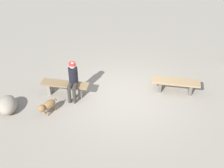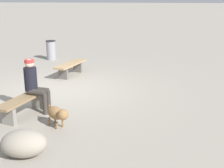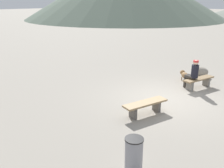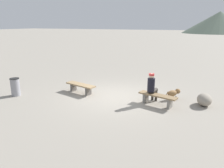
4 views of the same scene
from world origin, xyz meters
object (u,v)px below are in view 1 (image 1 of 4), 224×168
Objects in this scene: bench_right at (65,86)px; bench_left at (176,84)px; boulder at (8,105)px; seated_person at (73,79)px; dog at (47,106)px.

bench_left is at bearing -167.64° from bench_right.
bench_left is at bearing -173.25° from boulder.
boulder is (1.79, 0.76, -0.08)m from bench_right.
boulder reaches higher than bench_left.
bench_right is at bearing -18.63° from seated_person.
seated_person reaches higher than dog.
dog is at bearing 25.35° from bench_left.
seated_person is (-0.30, 0.17, 0.42)m from bench_right.
dog is (4.29, 0.87, -0.02)m from bench_left.
bench_right is 1.26× the size of seated_person.
dog is (0.81, 0.81, -0.44)m from seated_person.
bench_left is 4.38m from dog.
bench_left is 1.29× the size of seated_person.
boulder is (2.08, 0.60, -0.50)m from seated_person.
dog is at bearing 170.83° from boulder.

